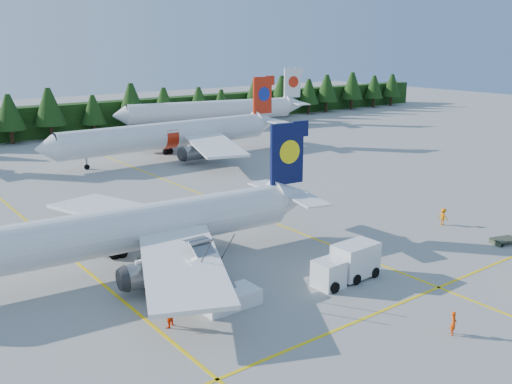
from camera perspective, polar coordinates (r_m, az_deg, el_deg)
ground at (r=45.01m, az=6.98°, el=-8.85°), size 320.00×320.00×0.00m
taxi_stripe_a at (r=54.61m, az=-19.15°, el=-5.24°), size 0.25×120.00×0.01m
taxi_stripe_b at (r=63.10m, az=-1.73°, el=-1.70°), size 0.25×120.00×0.01m
taxi_stripe_cross at (r=41.36m, az=12.86°, el=-11.37°), size 80.00×0.25×0.01m
treeline_hedge at (r=116.00m, az=-22.51°, el=6.36°), size 220.00×4.00×6.00m
airliner_navy at (r=46.64m, az=-15.18°, el=-4.14°), size 37.04×30.35×10.78m
airliner_red at (r=90.33m, az=-9.26°, el=5.54°), size 41.16×33.90×11.98m
airliner_far_right at (r=120.80m, az=-5.02°, el=8.12°), size 41.27×12.19×12.15m
airstairs at (r=40.73m, az=-2.98°, el=-10.11°), size 4.28×5.81×3.85m
service_truck at (r=44.84m, az=9.00°, el=-7.11°), size 5.81×2.28×2.78m
uld_pair at (r=44.81m, az=-8.63°, el=-7.43°), size 5.16×2.16×1.70m
crew_a at (r=38.96m, az=19.14°, el=-12.29°), size 0.69×0.61×1.58m
crew_b at (r=38.15m, az=-8.84°, el=-12.01°), size 1.08×0.99×1.80m
crew_c at (r=60.52m, az=18.20°, el=-2.35°), size 0.49×0.72×1.72m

